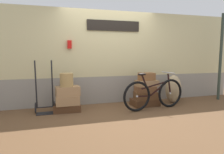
% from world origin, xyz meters
% --- Properties ---
extents(ground, '(9.75, 5.20, 0.06)m').
position_xyz_m(ground, '(0.00, 0.00, -0.03)').
color(ground, brown).
extents(station_building, '(7.75, 0.74, 2.46)m').
position_xyz_m(station_building, '(0.01, 0.85, 1.23)').
color(station_building, gray).
rests_on(station_building, ground).
extents(suitcase_0, '(0.63, 0.38, 0.17)m').
position_xyz_m(suitcase_0, '(-1.16, 0.23, 0.08)').
color(suitcase_0, '#4C2D19').
rests_on(suitcase_0, ground).
extents(suitcase_1, '(0.54, 0.32, 0.21)m').
position_xyz_m(suitcase_1, '(-1.15, 0.20, 0.27)').
color(suitcase_1, '#9E754C').
rests_on(suitcase_1, suitcase_0).
extents(suitcase_2, '(0.56, 0.36, 0.21)m').
position_xyz_m(suitcase_2, '(-1.14, 0.22, 0.49)').
color(suitcase_2, '#9E754C').
rests_on(suitcase_2, suitcase_1).
extents(suitcase_3, '(0.70, 0.47, 0.17)m').
position_xyz_m(suitcase_3, '(0.81, 0.24, 0.09)').
color(suitcase_3, '#4C2D19').
rests_on(suitcase_3, ground).
extents(suitcase_4, '(0.59, 0.43, 0.19)m').
position_xyz_m(suitcase_4, '(0.81, 0.20, 0.27)').
color(suitcase_4, brown).
rests_on(suitcase_4, suitcase_3).
extents(suitcase_5, '(0.54, 0.40, 0.15)m').
position_xyz_m(suitcase_5, '(0.82, 0.24, 0.43)').
color(suitcase_5, brown).
rests_on(suitcase_5, suitcase_4).
extents(suitcase_6, '(0.55, 0.35, 0.15)m').
position_xyz_m(suitcase_6, '(0.86, 0.23, 0.58)').
color(suitcase_6, '#9E754C').
rests_on(suitcase_6, suitcase_5).
extents(suitcase_7, '(0.39, 0.27, 0.19)m').
position_xyz_m(suitcase_7, '(0.85, 0.25, 0.75)').
color(suitcase_7, brown).
rests_on(suitcase_7, suitcase_6).
extents(wicker_basket, '(0.30, 0.30, 0.30)m').
position_xyz_m(wicker_basket, '(-1.16, 0.22, 0.75)').
color(wicker_basket, '#A8844C').
rests_on(wicker_basket, suitcase_2).
extents(luggage_trolley, '(0.43, 0.34, 1.19)m').
position_xyz_m(luggage_trolley, '(-1.65, 0.28, 0.29)').
color(luggage_trolley, black).
rests_on(luggage_trolley, ground).
extents(burlap_sack, '(0.43, 0.37, 0.75)m').
position_xyz_m(burlap_sack, '(1.70, 0.31, 0.38)').
color(burlap_sack, tan).
rests_on(burlap_sack, ground).
extents(bicycle, '(1.66, 0.46, 0.90)m').
position_xyz_m(bicycle, '(0.86, -0.16, 0.37)').
color(bicycle, black).
rests_on(bicycle, ground).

